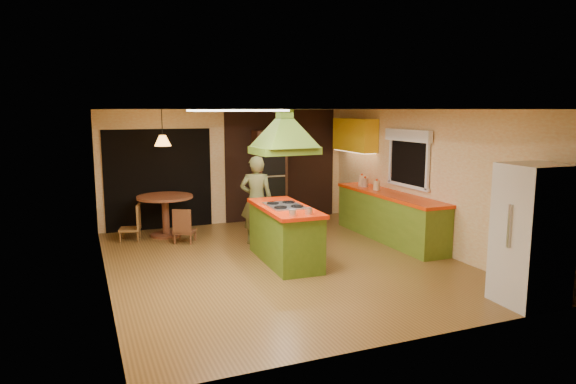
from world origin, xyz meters
name	(u,v)px	position (x,y,z in m)	size (l,w,h in m)	color
ground	(283,262)	(0.00, 0.00, 0.00)	(6.50, 6.50, 0.00)	brown
room_walls	(283,187)	(0.00, 0.00, 1.25)	(5.50, 6.50, 6.50)	beige
ceiling_plane	(282,109)	(0.00, 0.00, 2.50)	(6.50, 6.50, 0.00)	silver
brick_panel	(281,165)	(1.25, 3.23, 1.25)	(2.64, 0.03, 2.50)	#381E14
nook_opening	(159,180)	(-1.50, 3.23, 1.05)	(2.20, 0.03, 2.10)	black
right_counter	(389,216)	(2.45, 0.60, 0.46)	(0.62, 3.05, 0.92)	olive
upper_cabinets	(355,135)	(2.57, 2.20, 1.95)	(0.34, 1.40, 0.70)	yellow
window_right	(408,149)	(2.70, 0.40, 1.77)	(0.12, 1.35, 1.06)	black
fluor_panel	(238,110)	(-1.10, -1.20, 2.48)	(1.20, 0.60, 0.03)	white
kitchen_island	(285,234)	(0.04, 0.01, 0.47)	(0.83, 1.90, 0.95)	#50721C
range_hood	(285,125)	(0.04, 0.01, 2.25)	(1.03, 0.77, 0.79)	#4F711C
man	(256,200)	(-0.01, 1.30, 0.83)	(0.60, 0.40, 1.66)	brown
refrigerator	(532,235)	(2.27, -2.91, 0.91)	(0.75, 0.71, 1.83)	silver
wall_oven	(269,177)	(0.86, 2.95, 1.02)	(0.71, 0.64, 2.05)	#432315
dining_table	(165,208)	(-1.50, 2.53, 0.58)	(1.09, 1.09, 0.82)	brown
chair_left	(130,223)	(-2.20, 2.43, 0.35)	(0.39, 0.39, 0.70)	brown
chair_near	(185,225)	(-1.25, 1.88, 0.33)	(0.37, 0.37, 0.67)	brown
pendant_lamp	(163,141)	(-1.50, 2.53, 1.90)	(0.32, 0.32, 0.21)	#FF9E3F
canister_large	(362,181)	(2.40, 1.57, 1.03)	(0.15, 0.15, 0.22)	beige
canister_medium	(377,185)	(2.40, 0.99, 1.01)	(0.13, 0.13, 0.18)	#F5EAC5
canister_small	(365,183)	(2.40, 1.44, 1.01)	(0.13, 0.13, 0.18)	beige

